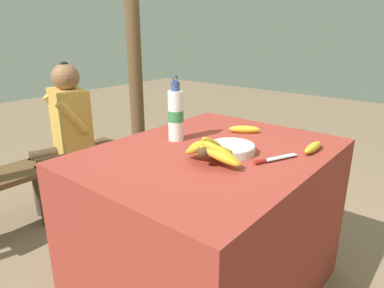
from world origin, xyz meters
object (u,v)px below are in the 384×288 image
water_bottle (176,115)px  knife (270,160)px  wooden_bench (37,175)px  banana_bunch_ripe (210,149)px  loose_banana_side (244,129)px  serving_bowl (231,148)px  seated_vendor (65,129)px  loose_banana_front (313,147)px  support_post_far (133,37)px

water_bottle → knife: bearing=-87.2°
knife → wooden_bench: size_ratio=0.15×
banana_bunch_ripe → loose_banana_side: bearing=14.7°
serving_bowl → water_bottle: (-0.02, 0.32, 0.11)m
wooden_bench → seated_vendor: size_ratio=1.24×
loose_banana_side → seated_vendor: (-0.32, 1.28, -0.16)m
loose_banana_front → support_post_far: size_ratio=0.07×
loose_banana_front → seated_vendor: (-0.26, 1.68, -0.16)m
loose_banana_front → knife: loose_banana_front is taller
banana_bunch_ripe → loose_banana_side: 0.50m
loose_banana_side → water_bottle: bearing=147.9°
water_bottle → loose_banana_front: size_ratio=1.87×
loose_banana_front → wooden_bench: size_ratio=0.13×
knife → banana_bunch_ripe: bearing=159.4°
serving_bowl → seated_vendor: (-0.01, 1.40, -0.17)m
wooden_bench → support_post_far: support_post_far is taller
loose_banana_side → wooden_bench: (-0.55, 1.30, -0.45)m
serving_bowl → loose_banana_front: serving_bowl is taller
seated_vendor → support_post_far: 1.05m
loose_banana_side → knife: loose_banana_side is taller
knife → support_post_far: (0.82, 1.76, 0.46)m
loose_banana_front → seated_vendor: bearing=98.7°
seated_vendor → loose_banana_front: bearing=113.4°
wooden_bench → seated_vendor: seated_vendor is taller
water_bottle → loose_banana_side: (0.32, -0.20, -0.11)m
water_bottle → loose_banana_side: bearing=-32.1°
serving_bowl → knife: (0.01, -0.19, -0.01)m
loose_banana_side → loose_banana_front: bearing=-98.4°
knife → support_post_far: support_post_far is taller
loose_banana_front → loose_banana_side: (0.06, 0.40, 0.00)m
serving_bowl → water_bottle: water_bottle is taller
banana_bunch_ripe → wooden_bench: (-0.06, 1.43, -0.49)m
water_bottle → support_post_far: size_ratio=0.13×
banana_bunch_ripe → loose_banana_side: banana_bunch_ripe is taller
banana_bunch_ripe → support_post_far: (1.01, 1.58, 0.41)m
loose_banana_side → wooden_bench: size_ratio=0.12×
serving_bowl → loose_banana_front: bearing=-48.2°
knife → seated_vendor: 1.60m
loose_banana_side → support_post_far: size_ratio=0.06×
banana_bunch_ripe → serving_bowl: bearing=2.7°
serving_bowl → loose_banana_front: (0.25, -0.28, -0.00)m
banana_bunch_ripe → water_bottle: size_ratio=0.92×
water_bottle → loose_banana_front: water_bottle is taller
loose_banana_front → wooden_bench: bearing=106.1°
serving_bowl → loose_banana_front: size_ratio=1.23×
wooden_bench → serving_bowl: bearing=-80.4°
loose_banana_side → support_post_far: (0.52, 1.46, 0.45)m
wooden_bench → seated_vendor: bearing=-4.9°
banana_bunch_ripe → loose_banana_front: 0.51m
loose_banana_side → support_post_far: bearing=70.2°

